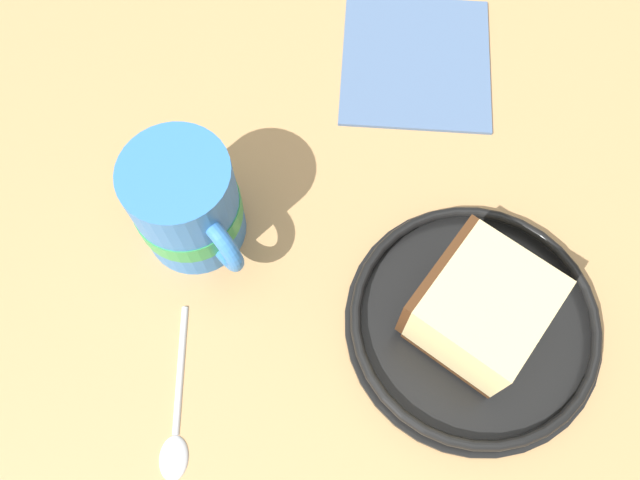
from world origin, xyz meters
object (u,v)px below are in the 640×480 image
at_px(small_plate, 474,322).
at_px(tea_mug, 188,205).
at_px(folded_napkin, 416,60).
at_px(cake_slice, 481,308).
at_px(teaspoon, 175,428).

xyz_separation_m(small_plate, tea_mug, (0.21, -0.05, 0.04)).
height_order(tea_mug, folded_napkin, tea_mug).
bearing_deg(cake_slice, tea_mug, -13.87).
bearing_deg(cake_slice, folded_napkin, -77.58).
bearing_deg(teaspoon, small_plate, -154.63).
xyz_separation_m(tea_mug, folded_napkin, (-0.16, -0.18, -0.04)).
distance_m(small_plate, tea_mug, 0.22).
bearing_deg(cake_slice, small_plate, 149.09).
distance_m(small_plate, teaspoon, 0.22).
height_order(cake_slice, folded_napkin, cake_slice).
xyz_separation_m(cake_slice, teaspoon, (0.20, 0.10, -0.04)).
bearing_deg(small_plate, cake_slice, -30.91).
relative_size(tea_mug, folded_napkin, 0.66).
distance_m(tea_mug, teaspoon, 0.16).
bearing_deg(folded_napkin, teaspoon, 65.59).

